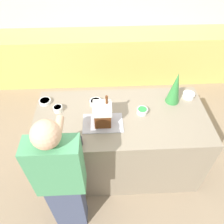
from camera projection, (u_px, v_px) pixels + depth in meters
name	position (u px, v px, depth m)	size (l,w,h in m)	color
ground_plane	(119.00, 163.00, 2.90)	(12.00, 12.00, 0.00)	gray
wall_back	(111.00, 1.00, 3.59)	(8.00, 0.05, 2.60)	beige
back_cabinet_block	(112.00, 57.00, 3.96)	(6.00, 0.60, 0.88)	#DBBC60
kitchen_island	(120.00, 142.00, 2.58)	(1.81, 0.88, 0.90)	gray
baking_tray	(103.00, 123.00, 2.19)	(0.40, 0.27, 0.01)	#B2B2BC
gingerbread_house	(103.00, 114.00, 2.10)	(0.18, 0.17, 0.33)	#5B2D14
decorative_tree	(175.00, 88.00, 2.29)	(0.15, 0.15, 0.38)	#33843D
candy_bowl_near_tray_right	(189.00, 95.00, 2.45)	(0.13, 0.13, 0.05)	white
candy_bowl_far_left	(142.00, 111.00, 2.28)	(0.11, 0.11, 0.05)	silver
candy_bowl_beside_tree	(45.00, 101.00, 2.40)	(0.13, 0.13, 0.04)	silver
candy_bowl_front_corner	(58.00, 109.00, 2.30)	(0.10, 0.10, 0.05)	white
candy_bowl_behind_tray	(96.00, 102.00, 2.37)	(0.13, 0.13, 0.05)	white
mug	(77.00, 141.00, 1.98)	(0.09, 0.09, 0.09)	#2D2D33
person	(62.00, 182.00, 1.86)	(0.40, 0.51, 1.54)	#424C6B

